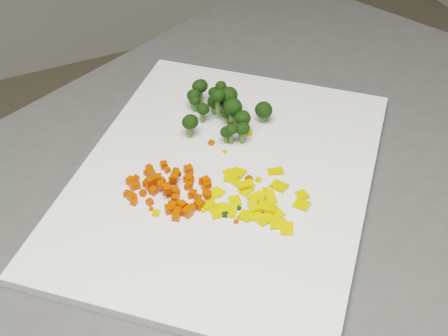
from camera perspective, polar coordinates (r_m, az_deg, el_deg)
name	(u,v)px	position (r m, az deg, el deg)	size (l,w,h in m)	color
cutting_board	(224,177)	(0.80, 0.00, -0.87)	(0.47, 0.37, 0.01)	white
carrot_pile	(167,183)	(0.77, -5.25, -1.35)	(0.10, 0.10, 0.03)	red
pepper_pile	(256,196)	(0.76, 2.95, -2.61)	(0.12, 0.12, 0.02)	#DFAF0B
broccoli_pile	(222,103)	(0.87, -0.15, 5.97)	(0.13, 0.13, 0.06)	black
carrot_cube_0	(199,205)	(0.75, -2.27, -3.36)	(0.01, 0.01, 0.01)	red
carrot_cube_1	(169,209)	(0.75, -5.03, -3.78)	(0.01, 0.01, 0.01)	red
carrot_cube_2	(149,181)	(0.78, -6.84, -1.22)	(0.01, 0.01, 0.01)	red
carrot_cube_3	(148,184)	(0.78, -6.94, -1.48)	(0.01, 0.01, 0.01)	red
carrot_cube_4	(198,198)	(0.76, -2.41, -2.77)	(0.01, 0.01, 0.01)	red
carrot_cube_5	(204,188)	(0.78, -1.81, -1.80)	(0.01, 0.01, 0.01)	red
carrot_cube_6	(167,190)	(0.77, -5.27, -2.02)	(0.01, 0.01, 0.01)	red
carrot_cube_7	(127,194)	(0.78, -8.82, -2.36)	(0.01, 0.01, 0.01)	red
carrot_cube_8	(134,202)	(0.77, -8.23, -3.06)	(0.01, 0.01, 0.01)	red
carrot_cube_9	(153,191)	(0.78, -6.48, -2.10)	(0.01, 0.01, 0.01)	red
carrot_cube_10	(148,183)	(0.79, -6.93, -1.35)	(0.01, 0.01, 0.01)	red
carrot_cube_11	(164,165)	(0.81, -5.52, 0.27)	(0.01, 0.01, 0.01)	red
carrot_cube_12	(150,202)	(0.76, -6.81, -3.11)	(0.01, 0.01, 0.01)	red
carrot_cube_13	(167,170)	(0.80, -5.23, -0.18)	(0.01, 0.01, 0.01)	red
carrot_cube_14	(183,205)	(0.75, -3.81, -3.43)	(0.01, 0.01, 0.01)	red
carrot_cube_15	(201,181)	(0.79, -2.07, -1.22)	(0.01, 0.01, 0.01)	red
carrot_cube_16	(191,208)	(0.75, -3.04, -3.65)	(0.01, 0.01, 0.01)	red
carrot_cube_17	(164,186)	(0.77, -5.51, -1.67)	(0.01, 0.01, 0.01)	red
carrot_cube_18	(199,207)	(0.75, -2.30, -3.54)	(0.01, 0.01, 0.01)	red
carrot_cube_19	(206,181)	(0.78, -1.69, -1.21)	(0.01, 0.01, 0.01)	red
carrot_cube_20	(149,168)	(0.81, -6.85, 0.00)	(0.01, 0.01, 0.01)	red
carrot_cube_21	(191,208)	(0.75, -3.00, -3.69)	(0.01, 0.01, 0.01)	red
carrot_cube_22	(174,178)	(0.78, -4.58, -0.90)	(0.01, 0.01, 0.01)	red
carrot_cube_23	(176,172)	(0.80, -4.43, -0.33)	(0.01, 0.01, 0.01)	red
carrot_cube_24	(162,180)	(0.78, -5.65, -1.14)	(0.01, 0.01, 0.01)	red
carrot_cube_25	(175,191)	(0.77, -4.48, -2.14)	(0.01, 0.01, 0.01)	red
carrot_cube_26	(156,179)	(0.79, -6.23, -1.04)	(0.01, 0.01, 0.01)	red
carrot_cube_27	(188,170)	(0.80, -3.27, -0.18)	(0.01, 0.01, 0.01)	red
carrot_cube_28	(175,217)	(0.74, -4.46, -4.45)	(0.01, 0.01, 0.01)	red
carrot_cube_29	(178,211)	(0.75, -4.24, -3.97)	(0.01, 0.01, 0.01)	red
carrot_cube_30	(155,183)	(0.79, -6.35, -1.41)	(0.01, 0.01, 0.01)	red
carrot_cube_31	(189,179)	(0.79, -3.25, -1.02)	(0.01, 0.01, 0.01)	red
carrot_cube_32	(187,170)	(0.80, -3.43, -0.14)	(0.01, 0.01, 0.01)	red
carrot_cube_33	(134,186)	(0.79, -8.26, -1.65)	(0.01, 0.01, 0.01)	red
carrot_cube_34	(193,194)	(0.77, -2.86, -2.35)	(0.01, 0.01, 0.01)	red
carrot_cube_35	(132,197)	(0.77, -8.41, -2.63)	(0.01, 0.01, 0.01)	red
carrot_cube_36	(147,184)	(0.79, -7.02, -1.48)	(0.01, 0.01, 0.01)	red
carrot_cube_37	(136,178)	(0.80, -8.06, -0.94)	(0.01, 0.01, 0.01)	red
carrot_cube_38	(207,185)	(0.78, -1.57, -1.56)	(0.01, 0.01, 0.01)	red
carrot_cube_39	(206,193)	(0.77, -1.66, -2.30)	(0.01, 0.01, 0.01)	red
carrot_cube_40	(161,185)	(0.77, -5.82, -1.52)	(0.01, 0.01, 0.01)	red
carrot_cube_41	(190,180)	(0.79, -3.16, -1.15)	(0.01, 0.01, 0.01)	red
carrot_cube_42	(151,173)	(0.80, -6.72, -0.50)	(0.01, 0.01, 0.01)	red
carrot_cube_43	(176,199)	(0.76, -4.45, -2.82)	(0.01, 0.01, 0.01)	red
carrot_cube_44	(187,212)	(0.74, -3.37, -4.07)	(0.01, 0.01, 0.01)	red
carrot_cube_45	(172,207)	(0.75, -4.79, -3.55)	(0.01, 0.01, 0.01)	red
carrot_cube_46	(147,173)	(0.80, -7.05, -0.44)	(0.01, 0.01, 0.01)	red
carrot_cube_47	(208,195)	(0.76, -1.48, -2.51)	(0.01, 0.01, 0.01)	red
carrot_cube_48	(131,181)	(0.79, -8.51, -1.20)	(0.01, 0.01, 0.01)	red
carrot_cube_49	(187,187)	(0.78, -3.36, -1.73)	(0.01, 0.01, 0.01)	red
carrot_cube_50	(178,174)	(0.79, -4.24, -0.53)	(0.01, 0.01, 0.01)	red
carrot_cube_51	(158,179)	(0.78, -6.09, -0.96)	(0.01, 0.01, 0.01)	red
carrot_cube_52	(173,180)	(0.79, -4.72, -1.10)	(0.01, 0.01, 0.01)	red
carrot_cube_53	(189,185)	(0.78, -3.22, -1.57)	(0.01, 0.01, 0.01)	red
carrot_cube_54	(167,189)	(0.76, -5.22, -1.95)	(0.01, 0.01, 0.01)	red
carrot_cube_55	(137,185)	(0.79, -7.94, -1.58)	(0.01, 0.01, 0.01)	red
carrot_cube_56	(178,205)	(0.76, -4.20, -3.38)	(0.01, 0.01, 0.01)	red
carrot_cube_57	(190,196)	(0.77, -3.08, -2.56)	(0.01, 0.01, 0.01)	red
carrot_cube_58	(176,217)	(0.74, -4.41, -4.45)	(0.01, 0.01, 0.01)	red
carrot_cube_59	(143,193)	(0.78, -7.41, -2.29)	(0.01, 0.01, 0.01)	red
pepper_chunk_0	(246,216)	(0.74, 1.98, -4.38)	(0.02, 0.02, 0.00)	#DFAF0B
pepper_chunk_1	(269,212)	(0.75, 4.18, -4.00)	(0.01, 0.01, 0.00)	#DFAF0B
pepper_chunk_2	(267,207)	(0.75, 3.94, -3.55)	(0.02, 0.02, 0.00)	#DFAF0B
pepper_chunk_3	(254,216)	(0.74, 2.80, -4.40)	(0.02, 0.01, 0.00)	#DFAF0B
pepper_chunk_4	(287,228)	(0.73, 5.74, -5.53)	(0.02, 0.01, 0.00)	#DFAF0B
pepper_chunk_5	(223,208)	(0.75, -0.10, -3.69)	(0.02, 0.01, 0.00)	#DFAF0B
pepper_chunk_6	(235,172)	(0.80, 1.00, -0.37)	(0.01, 0.01, 0.00)	#DFAF0B
pepper_chunk_7	(268,197)	(0.77, 4.05, -2.70)	(0.02, 0.02, 0.00)	#DFAF0B
pepper_chunk_8	(238,173)	(0.80, 1.30, -0.43)	(0.02, 0.02, 0.00)	#DFAF0B
pepper_chunk_9	(277,213)	(0.75, 4.85, -4.12)	(0.02, 0.01, 0.00)	#DFAF0B
pepper_chunk_10	(278,224)	(0.74, 4.97, -5.12)	(0.02, 0.01, 0.00)	#DFAF0B
pepper_chunk_11	(235,201)	(0.76, 1.01, -3.04)	(0.01, 0.02, 0.00)	#DFAF0B
pepper_chunk_12	(231,177)	(0.79, 0.66, -0.80)	(0.02, 0.02, 0.00)	#DFAF0B
pepper_chunk_13	(265,220)	(0.74, 3.78, -4.75)	(0.02, 0.01, 0.00)	#DFAF0B
pepper_chunk_14	(279,186)	(0.78, 5.06, -1.64)	(0.02, 0.02, 0.00)	#DFAF0B
pepper_chunk_15	(209,205)	(0.76, -1.40, -3.40)	(0.01, 0.02, 0.00)	#DFAF0B
pepper_chunk_16	(228,211)	(0.75, 0.34, -3.93)	(0.02, 0.02, 0.01)	#DFAF0B
pepper_chunk_17	(236,182)	(0.79, 1.07, -1.27)	(0.02, 0.01, 0.00)	#DFAF0B
pepper_chunk_18	(246,190)	(0.78, 1.99, -2.02)	(0.01, 0.02, 0.00)	#DFAF0B
pepper_chunk_19	(244,185)	(0.77, 1.87, -1.56)	(0.02, 0.01, 0.00)	#DFAF0B
pepper_chunk_20	(246,186)	(0.78, 2.03, -1.62)	(0.02, 0.01, 0.00)	#DFAF0B
pepper_chunk_21	(255,197)	(0.76, 2.89, -2.67)	(0.02, 0.01, 0.00)	#DFAF0B
pepper_chunk_22	(212,195)	(0.77, -1.07, -2.46)	(0.01, 0.01, 0.00)	#DFAF0B
pepper_chunk_23	(276,171)	(0.80, 4.74, -0.29)	(0.02, 0.01, 0.00)	#DFAF0B
pepper_chunk_24	(254,206)	(0.75, 2.73, -3.47)	(0.02, 0.01, 0.00)	#DFAF0B
pepper_chunk_25	(215,212)	(0.75, -0.85, -4.08)	(0.02, 0.01, 0.00)	#DFAF0B
pepper_chunk_26	(260,198)	(0.76, 3.33, -2.78)	(0.01, 0.01, 0.00)	#DFAF0B
pepper_chunk_27	(301,205)	(0.76, 7.09, -3.36)	(0.02, 0.01, 0.00)	#DFAF0B
pepper_chunk_28	(302,195)	(0.77, 7.17, -2.49)	(0.01, 0.01, 0.00)	#DFAF0B
pepper_chunk_29	(218,192)	(0.77, -0.55, -2.25)	(0.01, 0.01, 0.01)	#DFAF0B
pepper_chunk_30	(230,174)	(0.80, 0.53, -0.55)	(0.02, 0.01, 0.00)	#DFAF0B
broccoli_floret_0	(226,135)	(0.84, 0.22, 3.03)	(0.03, 0.03, 0.02)	black
broccoli_floret_1	(242,133)	(0.84, 1.68, 3.19)	(0.03, 0.03, 0.03)	black
broccoli_floret_2	(214,105)	(0.89, -0.90, 5.78)	(0.03, 0.03, 0.03)	black
broccoli_floret_3	(232,111)	(0.86, 0.78, 5.25)	(0.04, 0.04, 0.03)	black
broccoli_floret_4	(190,126)	(0.85, -3.15, 3.83)	(0.03, 0.03, 0.03)	black
broccoli_floret_5	(228,115)	(0.88, 0.39, 4.85)	(0.03, 0.03, 0.03)	black
broccoli_floret_6	(214,98)	(0.91, -0.93, 6.42)	(0.02, 0.02, 0.03)	black
broccoli_floret_7	(195,104)	(0.90, -2.71, 5.87)	(0.02, 0.02, 0.03)	black
broccoli_floret_8	(193,100)	(0.90, -2.81, 6.27)	(0.03, 0.03, 0.03)	black
broccoli_floret_9	(225,104)	(0.89, 0.09, 5.84)	(0.03, 0.03, 0.04)	black
broccoli_floret_10	(221,92)	(0.89, -0.32, 6.94)	(0.02, 0.02, 0.03)	black
broccoli_floret_11	(231,134)	(0.84, 0.64, 3.09)	(0.02, 0.02, 0.03)	black
broccoli_floret_12	(200,92)	(0.91, -2.24, 6.98)	(0.03, 0.03, 0.04)	black
broccoli_floret_13	(229,109)	(0.86, 0.51, 5.40)	(0.02, 0.02, 0.03)	black
broccoli_floret_14	(202,113)	(0.88, -1.98, 5.03)	(0.03, 0.03, 0.03)	black
broccoli_floret_15	(242,124)	(0.85, 1.64, 4.09)	(0.03, 0.03, 0.04)	black
broccoli_floret_16	(218,102)	(0.87, -0.55, 6.09)	(0.03, 0.03, 0.04)	black
broccoli_floret_17	(263,113)	(0.88, 3.58, 5.07)	(0.03, 0.03, 0.03)	black
broccoli_floret_18	(228,99)	(0.88, 0.37, 6.34)	(0.04, 0.04, 0.03)	black
stray_bit_0	(225,152)	(0.83, 0.08, 1.50)	(0.00, 0.00, 0.00)	#DFAF0B
stray_bit_1	(211,143)	(0.85, -1.17, 2.33)	(0.01, 0.01, 0.00)	red
stray_bit_2	(151,209)	(0.76, -6.66, -3.75)	(0.00, 0.00, 0.00)	red
stray_bit_3	(249,178)	(0.79, 2.29, -0.96)	(0.01, 0.01, 0.01)	red
stray_bit_4	(239,208)	(0.75, 1.38, -3.68)	(0.00, 0.00, 0.00)	black
stray_bit_5	(265,191)	(0.77, 3.81, -2.09)	(0.01, 0.01, 0.01)	#DFAF0B
stray_bit_6	(260,209)	(0.75, 3.29, -3.75)	(0.01, 0.01, 0.01)	#DFAF0B
stray_bit_7	(236,222)	(0.74, 1.11, -4.93)	(0.00, 0.00, 0.00)	red
stray_bit_8	(203,210)	(0.75, -1.92, -3.89)	(0.01, 0.01, 0.00)	#DFAF0B
stray_bit_9	(250,133)	(0.86, 2.35, 3.24)	(0.01, 0.01, 0.01)	#DFAF0B
stray_bit_10	(230,125)	(0.88, 0.59, 3.94)	(0.01, 0.01, 0.01)	red
stray_bit_11	(168,185)	(0.78, -5.17, -1.59)	(0.01, 0.01, 0.00)	red
stray_bit_12	(225,214)	(0.74, 0.10, -4.26)	(0.01, 0.01, 0.00)	black
stray_bit_13	(173,195)	(0.77, -4.72, -2.47)	(0.01, 0.01, 0.00)	red
stray_bit_14	(156,213)	(0.75, -6.23, -4.12)	(0.01, 0.01, 0.01)	#DFAF0B
stray_bit_15	(258,180)	(0.79, 3.16, -1.07)	(0.01, 0.01, 0.00)	#DFAF0B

